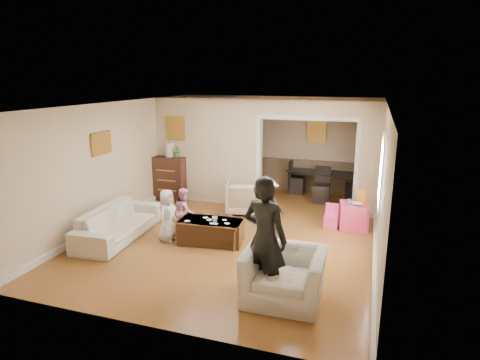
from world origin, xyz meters
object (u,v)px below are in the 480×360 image
(play_table, at_px, (354,216))
(adult_person, at_px, (265,239))
(armchair_front, at_px, (284,276))
(cyan_cup, at_px, (349,202))
(child_toddler, at_px, (274,216))
(armchair_back, at_px, (245,197))
(dining_table, at_px, (325,183))
(table_lamp, at_px, (169,150))
(coffee_cup, at_px, (215,219))
(sofa, at_px, (119,222))
(dresser, at_px, (171,178))
(child_kneel_b, at_px, (185,211))
(coffee_table, at_px, (211,231))
(child_kneel_a, at_px, (167,215))

(play_table, xyz_separation_m, adult_person, (-1.06, -3.29, 0.64))
(armchair_front, xyz_separation_m, cyan_cup, (0.69, 3.19, 0.21))
(play_table, distance_m, child_toddler, 1.76)
(adult_person, bearing_deg, play_table, -92.78)
(armchair_back, height_order, dining_table, armchair_back)
(armchair_front, bearing_deg, dining_table, 89.98)
(armchair_back, relative_size, adult_person, 0.46)
(table_lamp, relative_size, coffee_cup, 3.32)
(sofa, bearing_deg, dresser, 1.34)
(dresser, bearing_deg, child_kneel_b, -55.96)
(cyan_cup, bearing_deg, child_toddler, -148.89)
(table_lamp, bearing_deg, sofa, -85.06)
(dining_table, xyz_separation_m, adult_person, (-0.19, -5.59, 0.58))
(table_lamp, bearing_deg, coffee_cup, -47.61)
(armchair_back, relative_size, child_toddler, 1.07)
(armchair_front, height_order, dining_table, armchair_front)
(table_lamp, height_order, coffee_cup, table_lamp)
(sofa, height_order, coffee_table, sofa)
(armchair_front, bearing_deg, armchair_back, 114.93)
(dresser, distance_m, child_kneel_b, 2.45)
(adult_person, bearing_deg, child_toddler, -64.33)
(play_table, distance_m, child_kneel_a, 3.86)
(table_lamp, height_order, child_toddler, table_lamp)
(armchair_front, xyz_separation_m, child_kneel_b, (-2.47, 1.89, 0.11))
(armchair_back, bearing_deg, table_lamp, -24.75)
(child_kneel_b, bearing_deg, child_toddler, -103.60)
(child_kneel_a, bearing_deg, dining_table, -29.70)
(armchair_front, xyz_separation_m, child_toddler, (-0.72, 2.34, 0.03))
(child_toddler, bearing_deg, armchair_front, 58.98)
(dining_table, bearing_deg, armchair_back, -115.81)
(armchair_front, relative_size, dresser, 1.00)
(sofa, height_order, armchair_front, armchair_front)
(child_toddler, bearing_deg, play_table, 162.80)
(coffee_cup, bearing_deg, sofa, -171.59)
(dresser, height_order, coffee_table, dresser)
(table_lamp, xyz_separation_m, cyan_cup, (4.53, -0.72, -0.73))
(child_kneel_a, bearing_deg, cyan_cup, -60.14)
(sofa, distance_m, table_lamp, 2.85)
(child_toddler, bearing_deg, coffee_table, -12.48)
(coffee_cup, relative_size, dining_table, 0.06)
(cyan_cup, xyz_separation_m, child_kneel_a, (-3.31, -1.75, -0.07))
(cyan_cup, height_order, child_toddler, child_toddler)
(dresser, bearing_deg, coffee_cup, -47.61)
(adult_person, xyz_separation_m, child_kneel_b, (-2.19, 1.94, -0.44))
(dining_table, relative_size, child_kneel_a, 1.86)
(armchair_back, distance_m, child_toddler, 1.49)
(armchair_back, bearing_deg, child_kneel_a, 52.18)
(dresser, distance_m, coffee_cup, 3.22)
(play_table, bearing_deg, armchair_back, 174.57)
(cyan_cup, distance_m, child_kneel_a, 3.74)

